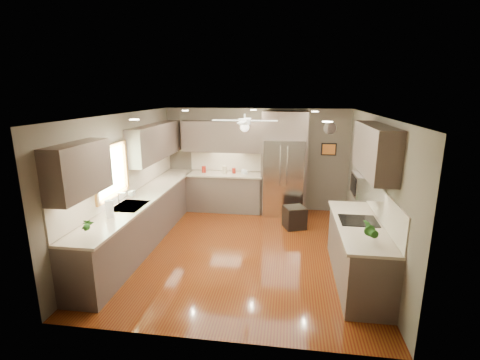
% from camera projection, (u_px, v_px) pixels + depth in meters
% --- Properties ---
extents(floor, '(5.00, 5.00, 0.00)m').
position_uv_depth(floor, '(242.00, 249.00, 6.54)').
color(floor, '#50170A').
rests_on(floor, ground).
extents(ceiling, '(5.00, 5.00, 0.00)m').
position_uv_depth(ceiling, '(242.00, 115.00, 5.92)').
color(ceiling, white).
rests_on(ceiling, ground).
extents(wall_back, '(4.50, 0.00, 4.50)m').
position_uv_depth(wall_back, '(256.00, 159.00, 8.63)').
color(wall_back, brown).
rests_on(wall_back, ground).
extents(wall_front, '(4.50, 0.00, 4.50)m').
position_uv_depth(wall_front, '(212.00, 244.00, 3.83)').
color(wall_front, brown).
rests_on(wall_front, ground).
extents(wall_left, '(0.00, 5.00, 5.00)m').
position_uv_depth(wall_left, '(124.00, 181.00, 6.54)').
color(wall_left, brown).
rests_on(wall_left, ground).
extents(wall_right, '(0.00, 5.00, 5.00)m').
position_uv_depth(wall_right, '(373.00, 190.00, 5.92)').
color(wall_right, brown).
rests_on(wall_right, ground).
extents(canister_a, '(0.13, 0.13, 0.16)m').
position_uv_depth(canister_a, '(204.00, 169.00, 8.58)').
color(canister_a, maroon).
rests_on(canister_a, back_run).
extents(canister_c, '(0.12, 0.12, 0.19)m').
position_uv_depth(canister_c, '(225.00, 170.00, 8.49)').
color(canister_c, '#C6B694').
rests_on(canister_c, back_run).
extents(canister_d, '(0.11, 0.11, 0.13)m').
position_uv_depth(canister_d, '(234.00, 171.00, 8.52)').
color(canister_d, maroon).
rests_on(canister_d, back_run).
extents(soap_bottle, '(0.09, 0.09, 0.19)m').
position_uv_depth(soap_bottle, '(132.00, 193.00, 6.53)').
color(soap_bottle, white).
rests_on(soap_bottle, left_run).
extents(potted_plant_left, '(0.19, 0.16, 0.31)m').
position_uv_depth(potted_plant_left, '(86.00, 225.00, 4.80)').
color(potted_plant_left, '#1F5117').
rests_on(potted_plant_left, left_run).
extents(potted_plant_right, '(0.23, 0.20, 0.35)m').
position_uv_depth(potted_plant_right, '(369.00, 229.00, 4.59)').
color(potted_plant_right, '#1F5117').
rests_on(potted_plant_right, right_run).
extents(bowl, '(0.25, 0.25, 0.05)m').
position_uv_depth(bowl, '(244.00, 173.00, 8.44)').
color(bowl, '#C6B694').
rests_on(bowl, back_run).
extents(left_run, '(0.65, 4.70, 1.45)m').
position_uv_depth(left_run, '(145.00, 217.00, 6.83)').
color(left_run, brown).
rests_on(left_run, ground).
extents(back_run, '(1.85, 0.65, 1.45)m').
position_uv_depth(back_run, '(225.00, 191.00, 8.63)').
color(back_run, brown).
rests_on(back_run, ground).
extents(uppers, '(4.50, 4.70, 0.95)m').
position_uv_depth(uppers, '(210.00, 144.00, 6.86)').
color(uppers, brown).
rests_on(uppers, wall_left).
extents(window, '(0.05, 1.12, 0.92)m').
position_uv_depth(window, '(111.00, 171.00, 5.98)').
color(window, '#BFF2B2').
rests_on(window, wall_left).
extents(sink, '(0.50, 0.70, 0.32)m').
position_uv_depth(sink, '(130.00, 208.00, 6.10)').
color(sink, silver).
rests_on(sink, left_run).
extents(refrigerator, '(1.06, 0.75, 2.45)m').
position_uv_depth(refrigerator, '(284.00, 166.00, 8.22)').
color(refrigerator, silver).
rests_on(refrigerator, ground).
extents(right_run, '(0.70, 2.20, 1.45)m').
position_uv_depth(right_run, '(358.00, 251.00, 5.39)').
color(right_run, brown).
rests_on(right_run, ground).
extents(microwave, '(0.43, 0.55, 0.34)m').
position_uv_depth(microwave, '(367.00, 185.00, 5.37)').
color(microwave, silver).
rests_on(microwave, wall_right).
extents(ceiling_fan, '(1.18, 1.18, 0.32)m').
position_uv_depth(ceiling_fan, '(245.00, 123.00, 6.25)').
color(ceiling_fan, white).
rests_on(ceiling_fan, ceiling).
extents(recessed_lights, '(2.84, 3.14, 0.01)m').
position_uv_depth(recessed_lights, '(243.00, 114.00, 6.32)').
color(recessed_lights, white).
rests_on(recessed_lights, ceiling).
extents(wall_clock, '(0.30, 0.03, 0.30)m').
position_uv_depth(wall_clock, '(330.00, 128.00, 8.18)').
color(wall_clock, white).
rests_on(wall_clock, wall_back).
extents(framed_print, '(0.36, 0.03, 0.30)m').
position_uv_depth(framed_print, '(329.00, 149.00, 8.30)').
color(framed_print, black).
rests_on(framed_print, wall_back).
extents(stool, '(0.55, 0.55, 0.49)m').
position_uv_depth(stool, '(294.00, 217.00, 7.54)').
color(stool, black).
rests_on(stool, ground).
extents(paper_towel, '(0.13, 0.13, 0.32)m').
position_uv_depth(paper_towel, '(110.00, 209.00, 5.48)').
color(paper_towel, white).
rests_on(paper_towel, left_run).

